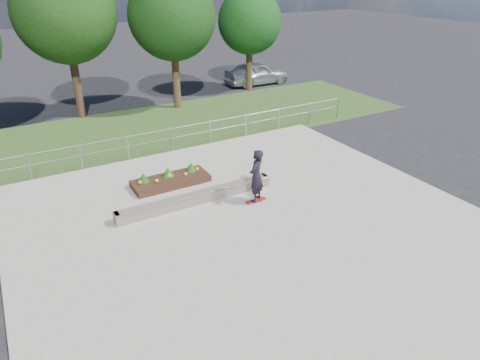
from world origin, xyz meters
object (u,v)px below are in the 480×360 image
Objects in this scene: skateboarder at (256,176)px; planter_bed at (170,179)px; parked_car at (257,73)px; grind_ledge at (197,198)px.

planter_bed is at bearing 125.96° from skateboarder.
planter_bed is 0.63× the size of parked_car.
parked_car is (11.21, 13.97, 0.54)m from grind_ledge.
skateboarder is at bearing -28.49° from grind_ledge.
grind_ledge is at bearing 151.51° from skateboarder.
skateboarder reaches higher than planter_bed.
skateboarder is 17.66m from parked_car.
planter_bed is at bearing 98.09° from grind_ledge.
skateboarder reaches higher than grind_ledge.
parked_car is (11.49, 12.04, 0.56)m from planter_bed.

